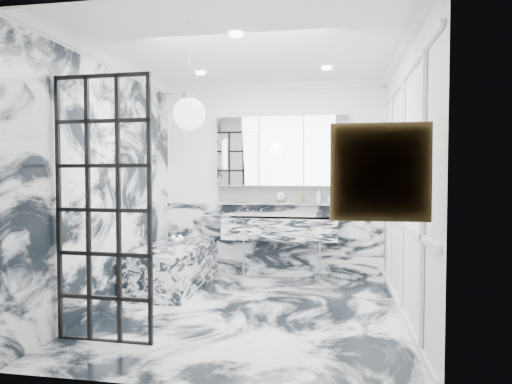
% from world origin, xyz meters
% --- Properties ---
extents(floor, '(3.60, 3.60, 0.00)m').
position_xyz_m(floor, '(0.00, 0.00, 0.00)').
color(floor, white).
rests_on(floor, ground).
extents(ceiling, '(3.60, 3.60, 0.00)m').
position_xyz_m(ceiling, '(0.00, 0.00, 2.80)').
color(ceiling, white).
rests_on(ceiling, wall_back).
extents(wall_back, '(3.60, 0.00, 3.60)m').
position_xyz_m(wall_back, '(0.00, 1.80, 1.40)').
color(wall_back, white).
rests_on(wall_back, floor).
extents(wall_front, '(3.60, 0.00, 3.60)m').
position_xyz_m(wall_front, '(0.00, -1.80, 1.40)').
color(wall_front, white).
rests_on(wall_front, floor).
extents(wall_left, '(0.00, 3.60, 3.60)m').
position_xyz_m(wall_left, '(-1.60, 0.00, 1.40)').
color(wall_left, white).
rests_on(wall_left, floor).
extents(wall_right, '(0.00, 3.60, 3.60)m').
position_xyz_m(wall_right, '(1.60, 0.00, 1.40)').
color(wall_right, white).
rests_on(wall_right, floor).
extents(marble_clad_back, '(3.18, 0.05, 1.05)m').
position_xyz_m(marble_clad_back, '(0.00, 1.78, 0.53)').
color(marble_clad_back, white).
rests_on(marble_clad_back, floor).
extents(marble_clad_left, '(0.02, 3.56, 2.68)m').
position_xyz_m(marble_clad_left, '(-1.59, 0.00, 1.34)').
color(marble_clad_left, white).
rests_on(marble_clad_left, floor).
extents(panel_molding, '(0.03, 3.40, 2.30)m').
position_xyz_m(panel_molding, '(1.58, 0.00, 1.30)').
color(panel_molding, white).
rests_on(panel_molding, floor).
extents(soap_bottle_a, '(0.08, 0.08, 0.20)m').
position_xyz_m(soap_bottle_a, '(0.68, 1.71, 1.19)').
color(soap_bottle_a, '#8C5919').
rests_on(soap_bottle_a, ledge).
extents(soap_bottle_b, '(0.09, 0.09, 0.16)m').
position_xyz_m(soap_bottle_b, '(0.86, 1.71, 1.17)').
color(soap_bottle_b, '#4C4C51').
rests_on(soap_bottle_b, ledge).
extents(soap_bottle_c, '(0.13, 0.13, 0.14)m').
position_xyz_m(soap_bottle_c, '(0.98, 1.71, 1.16)').
color(soap_bottle_c, silver).
rests_on(soap_bottle_c, ledge).
extents(face_pot, '(0.14, 0.14, 0.14)m').
position_xyz_m(face_pot, '(0.13, 1.71, 1.17)').
color(face_pot, white).
rests_on(face_pot, ledge).
extents(amber_bottle, '(0.04, 0.04, 0.10)m').
position_xyz_m(amber_bottle, '(0.45, 1.71, 1.14)').
color(amber_bottle, '#8C5919').
rests_on(amber_bottle, ledge).
extents(flower_vase, '(0.08, 0.08, 0.12)m').
position_xyz_m(flower_vase, '(-0.87, 0.19, 0.61)').
color(flower_vase, silver).
rests_on(flower_vase, bathtub).
extents(crittall_door, '(0.88, 0.06, 2.35)m').
position_xyz_m(crittall_door, '(-1.10, -1.06, 1.17)').
color(crittall_door, black).
rests_on(crittall_door, floor).
extents(artwork, '(0.53, 0.05, 0.53)m').
position_xyz_m(artwork, '(1.20, -1.76, 1.50)').
color(artwork, orange).
rests_on(artwork, wall_front).
extents(pendant_light, '(0.27, 0.27, 0.27)m').
position_xyz_m(pendant_light, '(-0.28, -1.14, 1.99)').
color(pendant_light, white).
rests_on(pendant_light, ceiling).
extents(trough_sink, '(1.60, 0.45, 0.30)m').
position_xyz_m(trough_sink, '(0.15, 1.55, 0.73)').
color(trough_sink, silver).
rests_on(trough_sink, wall_back).
extents(ledge, '(1.90, 0.14, 0.04)m').
position_xyz_m(ledge, '(0.15, 1.72, 1.07)').
color(ledge, silver).
rests_on(ledge, wall_back).
extents(subway_tile, '(1.90, 0.03, 0.23)m').
position_xyz_m(subway_tile, '(0.15, 1.78, 1.21)').
color(subway_tile, white).
rests_on(subway_tile, wall_back).
extents(mirror_cabinet, '(1.90, 0.16, 1.00)m').
position_xyz_m(mirror_cabinet, '(0.15, 1.73, 1.82)').
color(mirror_cabinet, white).
rests_on(mirror_cabinet, wall_back).
extents(sconce_left, '(0.07, 0.07, 0.40)m').
position_xyz_m(sconce_left, '(-0.67, 1.63, 1.78)').
color(sconce_left, white).
rests_on(sconce_left, mirror_cabinet).
extents(sconce_right, '(0.07, 0.07, 0.40)m').
position_xyz_m(sconce_right, '(0.97, 1.63, 1.78)').
color(sconce_right, white).
rests_on(sconce_right, mirror_cabinet).
extents(bathtub, '(0.75, 1.65, 0.55)m').
position_xyz_m(bathtub, '(-1.18, 0.90, 0.28)').
color(bathtub, silver).
rests_on(bathtub, floor).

